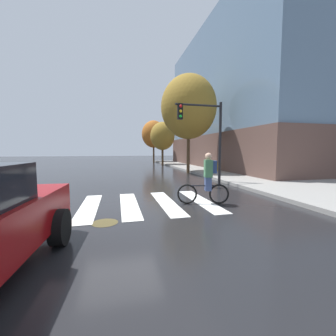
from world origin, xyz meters
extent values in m
plane|color=black|center=(0.00, 0.00, 0.00)|extent=(120.00, 120.00, 0.00)
cube|color=gray|center=(8.75, 0.00, 0.07)|extent=(6.50, 50.00, 0.15)
cube|color=silver|center=(-2.19, 0.00, 0.01)|extent=(0.55, 3.40, 0.01)
cube|color=silver|center=(-0.95, 0.00, 0.01)|extent=(0.55, 3.40, 0.01)
cube|color=silver|center=(0.28, 0.00, 0.01)|extent=(0.55, 3.40, 0.01)
cube|color=silver|center=(1.52, 0.00, 0.01)|extent=(0.55, 3.40, 0.01)
cube|color=silver|center=(2.76, 0.00, 0.01)|extent=(0.55, 3.40, 0.01)
cylinder|color=#473D1E|center=(-0.40, -1.60, 0.00)|extent=(0.64, 0.64, 0.01)
cylinder|color=black|center=(-1.14, -2.67, 0.34)|extent=(0.29, 0.69, 0.68)
torus|color=black|center=(3.17, -0.58, 0.33)|extent=(0.65, 0.22, 0.66)
torus|color=black|center=(2.15, -0.32, 0.33)|extent=(0.65, 0.22, 0.66)
cylinder|color=black|center=(2.66, -0.45, 0.61)|extent=(0.88, 0.27, 0.05)
cylinder|color=black|center=(2.81, -0.49, 0.68)|extent=(0.04, 0.04, 0.45)
cube|color=#384772|center=(2.81, -0.49, 0.73)|extent=(0.26, 0.32, 0.56)
cube|color=#3F724C|center=(2.81, -0.49, 1.18)|extent=(0.32, 0.41, 0.56)
sphere|color=tan|center=(2.81, -0.49, 1.58)|extent=(0.22, 0.22, 0.22)
cube|color=navy|center=(2.99, -0.54, 1.23)|extent=(0.22, 0.31, 0.40)
cylinder|color=black|center=(5.11, 3.19, 2.10)|extent=(0.14, 0.14, 4.20)
cylinder|color=black|center=(3.91, 3.19, 4.00)|extent=(2.40, 0.10, 0.10)
cube|color=black|center=(2.95, 3.19, 3.65)|extent=(0.24, 0.20, 0.76)
sphere|color=red|center=(2.95, 3.08, 3.89)|extent=(0.14, 0.14, 0.14)
sphere|color=gold|center=(2.95, 3.08, 3.65)|extent=(0.14, 0.14, 0.14)
sphere|color=green|center=(2.95, 3.08, 3.41)|extent=(0.14, 0.14, 0.14)
cylinder|color=gold|center=(7.41, 8.15, 0.47)|extent=(0.22, 0.22, 0.65)
sphere|color=gold|center=(7.41, 8.15, 0.84)|extent=(0.18, 0.18, 0.18)
cylinder|color=gold|center=(7.57, 8.15, 0.51)|extent=(0.12, 0.09, 0.09)
cylinder|color=#4C3823|center=(5.24, 8.59, 1.67)|extent=(0.24, 0.24, 3.35)
ellipsoid|color=olive|center=(5.24, 8.59, 5.01)|extent=(4.17, 4.17, 4.79)
cylinder|color=#4C3823|center=(5.12, 17.44, 1.14)|extent=(0.24, 0.24, 2.28)
ellipsoid|color=olive|center=(5.12, 17.44, 3.41)|extent=(2.83, 2.83, 3.26)
cylinder|color=#4C3823|center=(5.12, 23.62, 1.36)|extent=(0.24, 0.24, 2.72)
ellipsoid|color=#A5591E|center=(5.12, 23.62, 4.08)|extent=(3.39, 3.39, 3.89)
cube|color=brown|center=(17.20, 12.90, 1.60)|extent=(18.48, 20.87, 3.20)
cube|color=slate|center=(17.20, 12.90, 8.48)|extent=(18.11, 20.45, 10.56)
camera|label=1|loc=(-0.07, -6.88, 1.78)|focal=22.65mm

